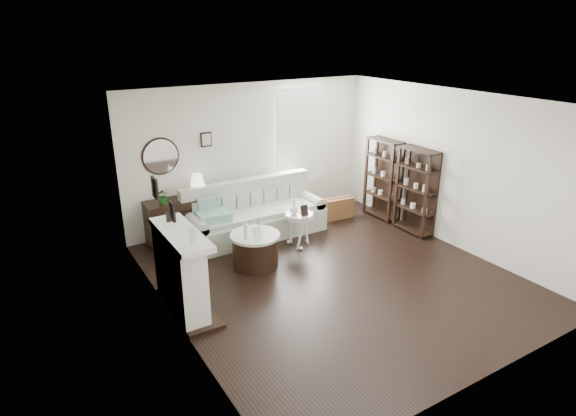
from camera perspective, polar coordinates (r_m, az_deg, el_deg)
room at (r=9.56m, az=-0.40°, el=8.32°), size 5.50×5.50×5.50m
fireplace at (r=6.65m, az=-12.53°, el=-7.71°), size 0.50×1.40×1.84m
shelf_unit_far at (r=9.79m, az=11.19°, el=3.42°), size 0.30×0.80×1.60m
shelf_unit_near at (r=9.19m, az=14.91°, el=1.94°), size 0.30×0.80×1.60m
sofa at (r=8.93m, az=-4.08°, el=-1.15°), size 2.58×0.89×1.00m
quilt at (r=8.40m, az=-8.84°, el=-0.92°), size 0.59×0.51×0.14m
suitcase at (r=9.76m, az=5.98°, el=-0.02°), size 0.65×0.27×0.42m
dresser at (r=8.80m, az=-12.54°, el=-1.46°), size 1.21×0.52×0.80m
table_lamp at (r=8.70m, az=-10.66°, el=2.67°), size 0.30×0.30×0.40m
potted_plant at (r=8.48m, az=-14.62°, el=1.42°), size 0.31×0.29×0.28m
drum_table at (r=7.79m, az=-3.89°, el=-4.95°), size 0.80×0.80×0.56m
pedestal_table at (r=8.37m, az=1.31°, el=-0.98°), size 0.50×0.50×0.61m
eiffel_drum at (r=7.72m, az=-3.56°, el=-2.21°), size 0.13×0.13×0.18m
bottle_drum at (r=7.46m, az=-5.02°, el=-2.61°), size 0.07×0.07×0.30m
card_frame_drum at (r=7.45m, az=-3.63°, el=-2.97°), size 0.17×0.11×0.21m
eiffel_ped at (r=8.39m, az=1.76°, el=0.13°), size 0.11×0.11×0.18m
flask_ped at (r=8.28m, az=0.73°, el=0.16°), size 0.15×0.15×0.27m
card_frame_ped at (r=8.22m, az=1.94°, el=-0.29°), size 0.14×0.06×0.19m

